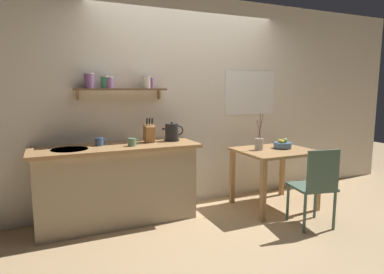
% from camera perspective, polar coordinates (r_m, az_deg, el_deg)
% --- Properties ---
extents(ground_plane, '(14.00, 14.00, 0.00)m').
position_cam_1_polar(ground_plane, '(4.03, 2.83, -13.87)').
color(ground_plane, tan).
extents(back_wall, '(6.80, 0.11, 2.70)m').
position_cam_1_polar(back_wall, '(4.41, 1.49, 6.09)').
color(back_wall, silver).
rests_on(back_wall, ground_plane).
extents(kitchen_counter, '(1.83, 0.63, 0.90)m').
position_cam_1_polar(kitchen_counter, '(3.86, -12.85, -7.93)').
color(kitchen_counter, tan).
rests_on(kitchen_counter, ground_plane).
extents(wall_shelf, '(1.05, 0.20, 0.30)m').
position_cam_1_polar(wall_shelf, '(3.90, -12.66, 8.83)').
color(wall_shelf, brown).
extents(dining_table, '(0.94, 0.79, 0.76)m').
position_cam_1_polar(dining_table, '(4.34, 14.18, -3.72)').
color(dining_table, tan).
rests_on(dining_table, ground_plane).
extents(dining_chair_near, '(0.49, 0.48, 0.90)m').
position_cam_1_polar(dining_chair_near, '(3.85, 20.75, -7.60)').
color(dining_chair_near, '#4C6B5B').
rests_on(dining_chair_near, ground_plane).
extents(fruit_bowl, '(0.23, 0.23, 0.13)m').
position_cam_1_polar(fruit_bowl, '(4.44, 15.50, -1.24)').
color(fruit_bowl, '#51759E').
rests_on(fruit_bowl, dining_table).
extents(twig_vase, '(0.11, 0.11, 0.47)m').
position_cam_1_polar(twig_vase, '(4.24, 11.60, -1.14)').
color(twig_vase, '#B7B2A8').
rests_on(twig_vase, dining_table).
extents(electric_kettle, '(0.27, 0.18, 0.23)m').
position_cam_1_polar(electric_kettle, '(3.98, -3.51, 0.80)').
color(electric_kettle, black).
rests_on(electric_kettle, kitchen_counter).
extents(knife_block, '(0.11, 0.17, 0.29)m').
position_cam_1_polar(knife_block, '(3.89, -7.49, 0.71)').
color(knife_block, '#9E6B3D').
rests_on(knife_block, kitchen_counter).
extents(coffee_mug_by_sink, '(0.13, 0.09, 0.09)m').
position_cam_1_polar(coffee_mug_by_sink, '(3.78, -15.81, -0.79)').
color(coffee_mug_by_sink, '#3D5B89').
rests_on(coffee_mug_by_sink, kitchen_counter).
extents(coffee_mug_spare, '(0.13, 0.09, 0.09)m').
position_cam_1_polar(coffee_mug_spare, '(3.68, -10.38, -0.88)').
color(coffee_mug_spare, slate).
rests_on(coffee_mug_spare, kitchen_counter).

